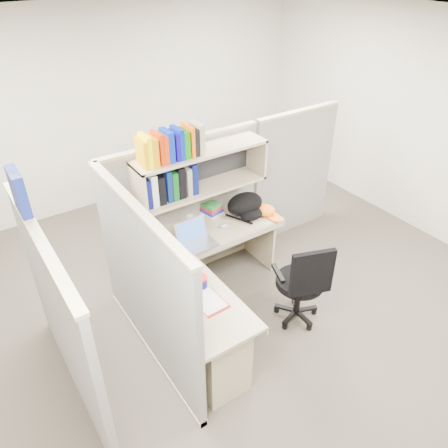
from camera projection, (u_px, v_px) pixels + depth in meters
ground at (232, 314)px, 4.54m from camera, size 6.00×6.00×0.00m
room_shell at (234, 174)px, 3.65m from camera, size 6.00×6.00×6.00m
cubicle at (175, 233)px, 4.18m from camera, size 3.79×1.84×1.95m
desk at (214, 316)px, 3.91m from camera, size 1.74×1.75×0.73m
laptop at (198, 235)px, 4.24m from camera, size 0.37×0.37×0.25m
backpack at (248, 206)px, 4.70m from camera, size 0.46×0.37×0.25m
orange_cap at (266, 210)px, 4.77m from camera, size 0.25×0.27×0.11m
snack_canister at (201, 281)px, 3.78m from camera, size 0.11×0.11×0.11m
tissue_box at (188, 316)px, 3.37m from camera, size 0.17×0.17×0.21m
mouse at (224, 226)px, 4.58m from camera, size 0.10×0.08×0.03m
paper_cup at (190, 220)px, 4.61m from camera, size 0.08×0.08×0.11m
book_stack at (210, 208)px, 4.79m from camera, size 0.24×0.29×0.12m
loose_paper at (209, 301)px, 3.65m from camera, size 0.22×0.29×0.00m
task_chair at (300, 294)px, 4.28m from camera, size 0.57×0.53×0.99m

